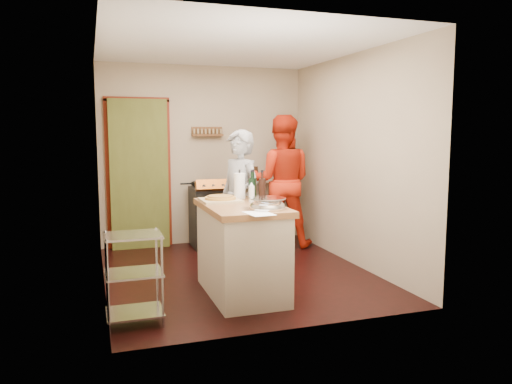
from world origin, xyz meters
The scene contains 10 objects.
floor centered at (0.00, 0.00, 0.00)m, with size 3.50×3.50×0.00m, color black.
back_wall centered at (-0.64, 1.78, 1.13)m, with size 3.00×0.44×2.60m.
left_wall centered at (-1.50, 0.00, 1.30)m, with size 0.04×3.50×2.60m, color tan.
right_wall centered at (1.50, 0.00, 1.30)m, with size 0.04×3.50×2.60m, color tan.
ceiling centered at (0.00, 0.00, 2.61)m, with size 3.00×3.50×0.02m, color white.
stove centered at (0.05, 1.42, 0.45)m, with size 0.60×0.63×1.00m.
wire_shelving centered at (-1.28, -1.20, 0.44)m, with size 0.48×0.40×0.80m.
island centered at (-0.17, -0.75, 0.49)m, with size 0.73×1.36×1.24m.
person_stripe centered at (0.02, -0.02, 0.84)m, with size 0.61×0.40×1.68m, color #AEAEB2.
person_red centered at (1.00, 1.16, 0.94)m, with size 0.92×0.71×1.89m, color red.
Camera 1 is at (-1.60, -5.49, 1.67)m, focal length 35.00 mm.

